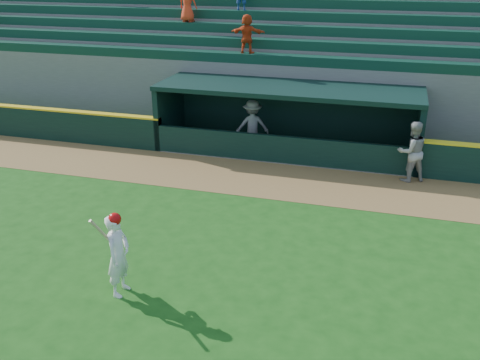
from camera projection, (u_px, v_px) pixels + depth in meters
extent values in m
plane|color=#194D13|center=(222.00, 253.00, 13.03)|extent=(120.00, 120.00, 0.00)
cube|color=olive|center=(268.00, 179.00, 17.37)|extent=(40.00, 3.00, 0.01)
imported|color=#9F9E9A|center=(412.00, 151.00, 16.94)|extent=(1.19, 1.09, 1.97)
imported|color=gray|center=(252.00, 125.00, 19.72)|extent=(1.39, 1.08, 1.90)
cube|color=slate|center=(286.00, 151.00, 19.84)|extent=(9.00, 2.60, 0.04)
cube|color=black|center=(170.00, 113.00, 20.60)|extent=(0.20, 2.60, 2.30)
cube|color=black|center=(419.00, 133.00, 18.22)|extent=(0.20, 2.60, 2.30)
cube|color=black|center=(294.00, 113.00, 20.56)|extent=(9.40, 0.20, 2.30)
cube|color=black|center=(288.00, 89.00, 18.94)|extent=(9.40, 2.80, 0.16)
cube|color=black|center=(279.00, 150.00, 18.58)|extent=(9.00, 0.16, 1.00)
cube|color=brown|center=(290.00, 139.00, 20.47)|extent=(8.40, 0.45, 0.10)
cube|color=slate|center=(297.00, 102.00, 20.91)|extent=(34.00, 0.85, 2.91)
cube|color=#0F3828|center=(298.00, 60.00, 20.18)|extent=(34.00, 0.60, 0.36)
cube|color=slate|center=(301.00, 91.00, 21.58)|extent=(34.00, 0.85, 3.36)
cube|color=#0F3828|center=(302.00, 45.00, 20.76)|extent=(34.00, 0.60, 0.36)
cube|color=slate|center=(305.00, 82.00, 22.25)|extent=(34.00, 0.85, 3.81)
cube|color=#0F3828|center=(307.00, 30.00, 21.34)|extent=(34.00, 0.60, 0.36)
cube|color=slate|center=(308.00, 72.00, 22.91)|extent=(34.00, 0.85, 4.26)
cube|color=#0F3828|center=(311.00, 17.00, 21.92)|extent=(34.00, 0.60, 0.36)
cube|color=slate|center=(312.00, 64.00, 23.58)|extent=(34.00, 0.85, 4.71)
cube|color=#0F3828|center=(314.00, 4.00, 22.50)|extent=(34.00, 0.60, 0.36)
cube|color=slate|center=(315.00, 55.00, 24.25)|extent=(34.00, 0.85, 5.16)
cube|color=slate|center=(318.00, 48.00, 24.92)|extent=(34.00, 0.85, 5.61)
cube|color=slate|center=(320.00, 46.00, 25.43)|extent=(34.50, 0.30, 5.61)
imported|color=red|center=(188.00, 2.00, 22.29)|extent=(0.87, 0.64, 1.63)
imported|color=red|center=(247.00, 34.00, 20.37)|extent=(1.36, 0.47, 1.45)
imported|color=white|center=(118.00, 255.00, 11.16)|extent=(0.45, 0.67, 1.83)
sphere|color=#C10A0A|center=(115.00, 219.00, 10.84)|extent=(0.27, 0.27, 0.27)
cylinder|color=#CEB584|center=(102.00, 233.00, 10.78)|extent=(0.31, 0.45, 0.76)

